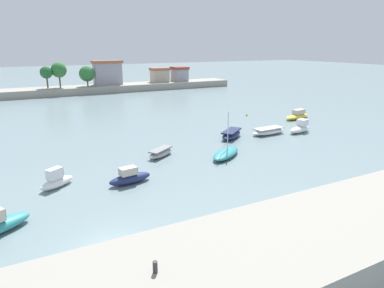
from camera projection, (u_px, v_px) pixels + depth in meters
The scene contains 12 objects.
ground_plane at pixel (110, 249), 20.49m from camera, with size 400.00×400.00×0.00m, color slate.
mooring_bollard at pixel (155, 267), 14.24m from camera, with size 0.21×0.21×0.52m, color #2D2D33.
moored_boat_2 at pixel (56, 180), 29.23m from camera, with size 3.32×2.62×1.75m.
moored_boat_3 at pixel (130, 177), 30.06m from camera, with size 4.04×1.76×1.53m.
moored_boat_4 at pixel (161, 153), 37.38m from camera, with size 3.97×3.27×0.89m.
moored_boat_5 at pixel (226, 153), 37.31m from camera, with size 5.54×4.70×4.91m.
moored_boat_6 at pixel (231, 134), 44.82m from camera, with size 4.99×4.43×1.05m.
moored_boat_7 at pixel (268, 131), 46.71m from camera, with size 5.39×2.27×0.91m.
moored_boat_8 at pixel (300, 128), 47.64m from camera, with size 4.41×2.38×1.81m.
moored_boat_9 at pixel (297, 116), 56.39m from camera, with size 5.74×2.82×1.54m.
mooring_buoy_3 at pixel (247, 115), 58.93m from camera, with size 0.38×0.38×0.38m, color yellow.
distant_shoreline at pixel (34, 87), 80.79m from camera, with size 105.11×7.87×7.97m.
Camera 1 is at (-3.88, -18.16, 11.82)m, focal length 31.85 mm.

